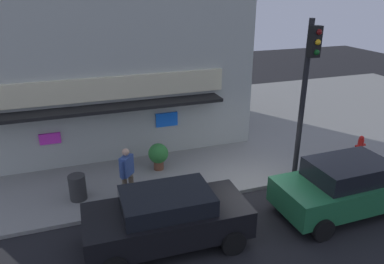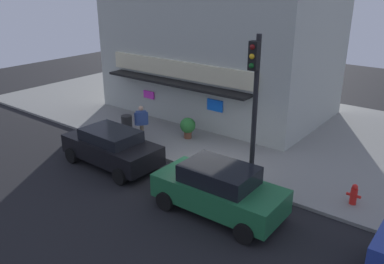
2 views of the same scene
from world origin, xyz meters
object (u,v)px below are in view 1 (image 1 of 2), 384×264
object	(u,v)px
fire_hydrant	(360,145)
potted_plant_by_doorway	(158,154)
traffic_light	(307,81)
trash_can	(78,187)
parked_car_black	(167,217)
pedestrian	(127,171)
parked_car_green	(346,186)

from	to	relation	value
fire_hydrant	potted_plant_by_doorway	size ratio (longest dim) A/B	0.73
traffic_light	trash_can	world-z (taller)	traffic_light
traffic_light	trash_can	bearing A→B (deg)	173.12
trash_can	parked_car_black	world-z (taller)	parked_car_black
traffic_light	trash_can	size ratio (longest dim) A/B	6.53
traffic_light	fire_hydrant	xyz separation A→B (m)	(3.50, 0.77, -3.07)
trash_can	potted_plant_by_doorway	distance (m)	3.12
traffic_light	parked_car_black	bearing A→B (deg)	-159.88
potted_plant_by_doorway	parked_car_black	world-z (taller)	parked_car_black
parked_car_black	fire_hydrant	bearing A→B (deg)	17.11
pedestrian	fire_hydrant	bearing A→B (deg)	2.12
traffic_light	parked_car_black	xyz separation A→B (m)	(-5.29, -1.94, -2.73)
pedestrian	potted_plant_by_doorway	world-z (taller)	pedestrian
parked_car_green	potted_plant_by_doorway	bearing A→B (deg)	137.36
potted_plant_by_doorway	parked_car_black	distance (m)	4.06
traffic_light	pedestrian	world-z (taller)	traffic_light
trash_can	parked_car_black	xyz separation A→B (m)	(2.12, -2.83, 0.27)
fire_hydrant	parked_car_black	world-z (taller)	parked_car_black
fire_hydrant	parked_car_green	size ratio (longest dim) A/B	0.17
potted_plant_by_doorway	parked_car_green	xyz separation A→B (m)	(4.65, -4.28, 0.15)
fire_hydrant	trash_can	bearing A→B (deg)	179.34
trash_can	pedestrian	distance (m)	1.67
fire_hydrant	trash_can	distance (m)	10.90
pedestrian	parked_car_green	distance (m)	6.60
fire_hydrant	parked_car_green	world-z (taller)	parked_car_green
traffic_light	potted_plant_by_doorway	world-z (taller)	traffic_light
parked_car_green	parked_car_black	distance (m)	5.43
pedestrian	parked_car_black	bearing A→B (deg)	-75.33
fire_hydrant	parked_car_green	bearing A→B (deg)	-138.19
fire_hydrant	trash_can	size ratio (longest dim) A/B	0.89
parked_car_black	pedestrian	bearing A→B (deg)	104.67
trash_can	traffic_light	bearing A→B (deg)	-6.88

